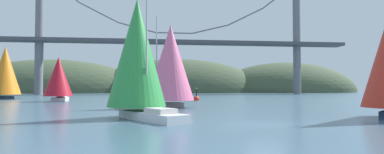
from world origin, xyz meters
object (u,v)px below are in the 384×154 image
(sailboat_green_sail, at_px, (138,55))
(sailboat_orange_sail, at_px, (5,71))
(sailboat_pink_spinnaker, at_px, (170,64))
(sailboat_crimson_sail, at_px, (58,78))
(channel_buoy, at_px, (196,98))

(sailboat_green_sail, distance_m, sailboat_orange_sail, 53.68)
(sailboat_pink_spinnaker, bearing_deg, sailboat_orange_sail, 135.99)
(sailboat_crimson_sail, xyz_separation_m, channel_buoy, (24.57, 2.39, -3.75))
(sailboat_pink_spinnaker, bearing_deg, channel_buoy, 73.88)
(sailboat_orange_sail, bearing_deg, sailboat_green_sail, -56.17)
(sailboat_orange_sail, relative_size, sailboat_pink_spinnaker, 1.04)
(sailboat_pink_spinnaker, bearing_deg, sailboat_crimson_sail, 134.40)
(sailboat_pink_spinnaker, relative_size, channel_buoy, 4.17)
(sailboat_crimson_sail, height_order, sailboat_pink_spinnaker, sailboat_pink_spinnaker)
(sailboat_crimson_sail, bearing_deg, channel_buoy, 5.56)
(sailboat_crimson_sail, bearing_deg, sailboat_pink_spinnaker, -45.60)
(sailboat_green_sail, distance_m, channel_buoy, 35.42)
(sailboat_crimson_sail, distance_m, sailboat_orange_sail, 19.76)
(channel_buoy, bearing_deg, sailboat_orange_sail, 164.67)
(sailboat_crimson_sail, bearing_deg, sailboat_green_sail, -64.16)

